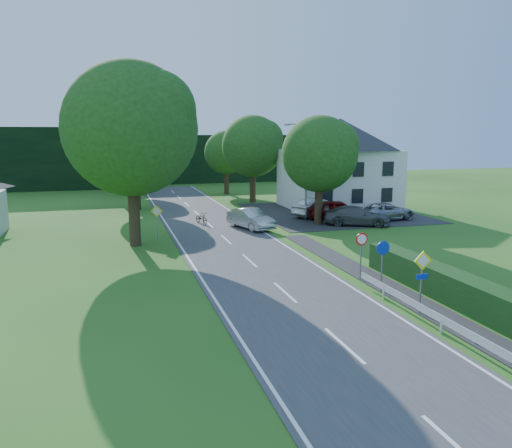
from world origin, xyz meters
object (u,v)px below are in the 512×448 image
object	(u,v)px
parked_car_grey	(357,216)
parked_car_silver_b	(385,211)
parked_car_silver_a	(317,207)
parasol	(310,199)
streetlight	(305,167)
motorcycle	(201,218)
parked_car_red	(338,210)
moving_car	(251,219)

from	to	relation	value
parked_car_grey	parked_car_silver_b	xyz separation A→B (m)	(3.45, 1.50, -0.02)
parked_car_silver_a	parked_car_grey	xyz separation A→B (m)	(1.35, -4.69, -0.06)
parasol	streetlight	bearing A→B (deg)	-117.49
motorcycle	parked_car_red	size ratio (longest dim) A/B	0.36
parked_car_grey	parasol	size ratio (longest dim) A/B	2.27
parked_car_red	parked_car_grey	size ratio (longest dim) A/B	0.94
parked_car_red	parasol	xyz separation A→B (m)	(-0.20, 5.65, 0.19)
motorcycle	parked_car_grey	size ratio (longest dim) A/B	0.34
parked_car_silver_a	parked_car_grey	bearing A→B (deg)	169.95
streetlight	parked_car_grey	size ratio (longest dim) A/B	1.57
moving_car	motorcycle	world-z (taller)	moving_car
motorcycle	parasol	distance (m)	12.03
streetlight	moving_car	distance (m)	6.98
motorcycle	parked_car_grey	xyz separation A→B (m)	(11.62, -4.08, 0.28)
motorcycle	moving_car	bearing A→B (deg)	-62.32
parked_car_red	parked_car_silver_a	xyz separation A→B (m)	(-1.11, 1.84, -0.02)
motorcycle	parasol	size ratio (longest dim) A/B	0.78
parked_car_silver_b	parked_car_red	bearing A→B (deg)	59.14
parked_car_red	parked_car_silver_b	world-z (taller)	parked_car_red
streetlight	parked_car_grey	world-z (taller)	streetlight
streetlight	parasol	bearing A→B (deg)	62.51
parked_car_silver_a	parasol	distance (m)	3.92
parked_car_red	parked_car_grey	xyz separation A→B (m)	(0.24, -2.85, -0.08)
motorcycle	parked_car_silver_b	distance (m)	15.29
streetlight	parked_car_silver_a	size ratio (longest dim) A/B	1.65
parasol	parked_car_silver_a	bearing A→B (deg)	-103.45
parked_car_grey	parked_car_silver_a	bearing A→B (deg)	40.27
parked_car_grey	parasol	bearing A→B (deg)	27.15
motorcycle	parked_car_grey	distance (m)	12.32
motorcycle	parked_car_silver_b	size ratio (longest dim) A/B	0.34
parked_car_silver_b	parked_car_silver_a	bearing A→B (deg)	45.57
parked_car_silver_a	streetlight	bearing A→B (deg)	99.01
parked_car_silver_a	parked_car_grey	size ratio (longest dim) A/B	0.95
motorcycle	parked_car_silver_a	distance (m)	10.29
moving_car	parked_car_grey	size ratio (longest dim) A/B	0.90
moving_car	parasol	world-z (taller)	parasol
moving_car	parked_car_grey	bearing A→B (deg)	-24.03
parked_car_grey	parked_car_silver_b	bearing A→B (deg)	-42.32
moving_car	parked_car_grey	world-z (taller)	moving_car
moving_car	motorcycle	distance (m)	4.50
moving_car	parked_car_silver_a	xyz separation A→B (m)	(7.05, 3.74, 0.04)
moving_car	parked_car_red	size ratio (longest dim) A/B	0.95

